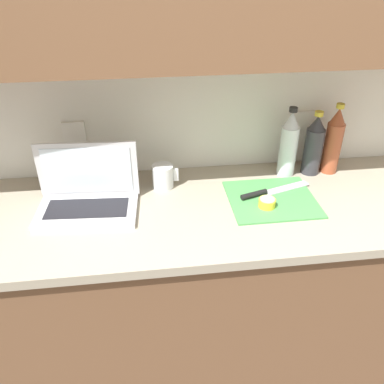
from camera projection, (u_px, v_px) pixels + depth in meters
The scene contains 11 objects.
ground_plane at pixel (259, 355), 2.05m from camera, with size 12.00×12.00×0.00m, color #564C47.
wall_back at pixel (279, 14), 1.43m from camera, with size 5.20×0.38×2.60m.
counter_unit at pixel (272, 286), 1.80m from camera, with size 2.36×0.64×0.93m.
laptop at pixel (88, 194), 1.50m from camera, with size 0.38×0.24×0.23m.
cutting_board at pixel (272, 199), 1.57m from camera, with size 0.33×0.30×0.01m, color #4C9E51.
knife at pixel (264, 193), 1.58m from camera, with size 0.30×0.12×0.02m.
lemon_half_cut at pixel (267, 203), 1.51m from camera, with size 0.06×0.06×0.03m.
bottle_green_soda at pixel (333, 141), 1.69m from camera, with size 0.07×0.07×0.30m.
bottle_oil_tall at pixel (314, 146), 1.69m from camera, with size 0.08×0.08×0.28m.
bottle_water_clear at pixel (289, 145), 1.67m from camera, with size 0.07×0.07×0.30m.
measuring_cup at pixel (163, 176), 1.63m from camera, with size 0.11×0.09×0.10m.
Camera 1 is at (-0.50, -1.25, 1.78)m, focal length 38.00 mm.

